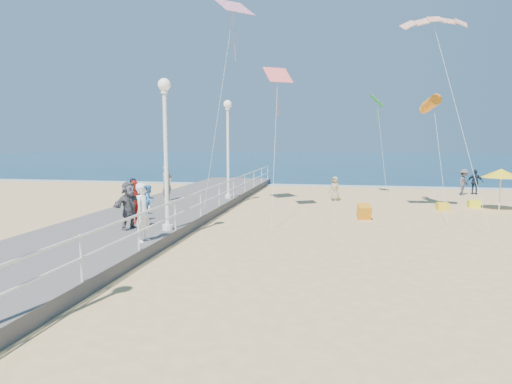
% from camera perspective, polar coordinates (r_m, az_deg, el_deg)
% --- Properties ---
extents(ground, '(160.00, 160.00, 0.00)m').
position_cam_1_polar(ground, '(15.62, 7.76, -6.87)').
color(ground, '#DDB673').
rests_on(ground, ground).
extents(ocean, '(160.00, 90.00, 0.05)m').
position_cam_1_polar(ocean, '(80.27, 10.02, 3.94)').
color(ocean, '#0C2F4B').
rests_on(ocean, ground).
extents(surf_line, '(160.00, 1.20, 0.04)m').
position_cam_1_polar(surf_line, '(35.87, 9.35, 0.78)').
color(surf_line, silver).
rests_on(surf_line, ground).
extents(boardwalk, '(5.00, 44.00, 0.40)m').
position_cam_1_polar(boardwalk, '(17.58, -17.54, -4.93)').
color(boardwalk, '#66615D').
rests_on(boardwalk, ground).
extents(railing, '(0.05, 42.00, 0.55)m').
position_cam_1_polar(railing, '(16.40, -10.09, -1.82)').
color(railing, white).
rests_on(railing, boardwalk).
extents(lamp_post_mid, '(0.44, 0.44, 5.32)m').
position_cam_1_polar(lamp_post_mid, '(16.34, -11.25, 6.61)').
color(lamp_post_mid, white).
rests_on(lamp_post_mid, boardwalk).
extents(lamp_post_far, '(0.44, 0.44, 5.32)m').
position_cam_1_polar(lamp_post_far, '(24.92, -3.54, 6.68)').
color(lamp_post_far, white).
rests_on(lamp_post_far, boardwalk).
extents(woman_holding_toddler, '(0.54, 0.74, 1.86)m').
position_cam_1_polar(woman_holding_toddler, '(14.81, -13.92, -2.49)').
color(woman_holding_toddler, white).
rests_on(woman_holding_toddler, boardwalk).
extents(toddler_held, '(0.42, 0.50, 0.94)m').
position_cam_1_polar(toddler_held, '(14.83, -13.19, -0.95)').
color(toddler_held, '#388AD5').
rests_on(toddler_held, boardwalk).
extents(spectator_3, '(0.66, 1.04, 1.65)m').
position_cam_1_polar(spectator_3, '(18.24, -14.99, -1.17)').
color(spectator_3, red).
rests_on(spectator_3, boardwalk).
extents(spectator_5, '(1.07, 1.69, 1.74)m').
position_cam_1_polar(spectator_5, '(16.99, -15.59, -1.60)').
color(spectator_5, '#555459').
rests_on(spectator_5, boardwalk).
extents(spectator_6, '(0.66, 0.79, 1.85)m').
position_cam_1_polar(spectator_6, '(24.45, -11.06, 1.10)').
color(spectator_6, gray).
rests_on(spectator_6, boardwalk).
extents(spectator_7, '(0.58, 0.73, 1.45)m').
position_cam_1_polar(spectator_7, '(21.69, -15.06, -0.23)').
color(spectator_7, '#1C243E').
rests_on(spectator_7, boardwalk).
extents(beach_walker_a, '(1.14, 1.28, 1.72)m').
position_cam_1_polar(beach_walker_a, '(32.50, 24.55, 1.13)').
color(beach_walker_a, '#4F4E53').
rests_on(beach_walker_a, ground).
extents(beach_walker_b, '(1.04, 0.65, 1.64)m').
position_cam_1_polar(beach_walker_b, '(33.27, 25.71, 1.13)').
color(beach_walker_b, '#172333').
rests_on(beach_walker_b, ground).
extents(beach_walker_c, '(0.84, 0.78, 1.43)m').
position_cam_1_polar(beach_walker_c, '(27.38, 9.84, 0.42)').
color(beach_walker_c, gray).
rests_on(beach_walker_c, ground).
extents(box_kite, '(0.66, 0.79, 0.74)m').
position_cam_1_polar(box_kite, '(21.25, 13.36, -2.57)').
color(box_kite, '#D2500C').
rests_on(box_kite, ground).
extents(beach_umbrella, '(1.90, 1.90, 2.14)m').
position_cam_1_polar(beach_umbrella, '(26.27, 28.31, 2.08)').
color(beach_umbrella, white).
rests_on(beach_umbrella, ground).
extents(beach_chair_left, '(0.55, 0.55, 0.40)m').
position_cam_1_polar(beach_chair_left, '(25.22, 22.29, -1.69)').
color(beach_chair_left, yellow).
rests_on(beach_chair_left, ground).
extents(beach_chair_right, '(0.55, 0.55, 0.40)m').
position_cam_1_polar(beach_chair_right, '(26.88, 25.57, -1.36)').
color(beach_chair_right, yellow).
rests_on(beach_chair_right, ground).
extents(kite_parafoil, '(2.82, 0.94, 0.65)m').
position_cam_1_polar(kite_parafoil, '(22.56, 21.41, 19.47)').
color(kite_parafoil, '#D74E19').
extents(kite_windsock, '(0.96, 2.44, 1.03)m').
position_cam_1_polar(kite_windsock, '(25.28, 21.05, 10.33)').
color(kite_windsock, orange).
extents(kite_diamond_pink, '(1.49, 1.41, 0.79)m').
position_cam_1_polar(kite_diamond_pink, '(22.15, 2.75, 14.42)').
color(kite_diamond_pink, '#FF5D5F').
extents(kite_diamond_green, '(0.82, 1.09, 0.75)m').
position_cam_1_polar(kite_diamond_green, '(30.05, 14.90, 10.91)').
color(kite_diamond_green, green).
extents(kite_diamond_redwhite, '(2.10, 2.10, 0.89)m').
position_cam_1_polar(kite_diamond_redwhite, '(23.80, -2.79, 22.14)').
color(kite_diamond_redwhite, '#C61745').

